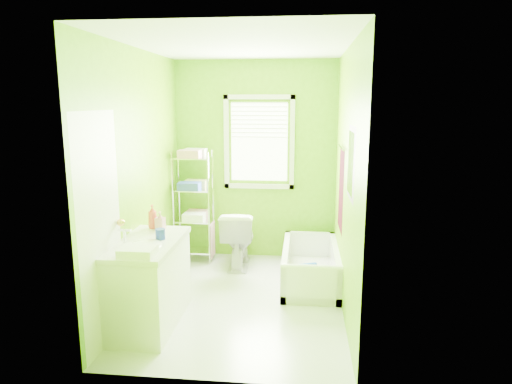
# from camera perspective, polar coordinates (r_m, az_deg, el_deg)

# --- Properties ---
(ground) EXTENTS (2.90, 2.90, 0.00)m
(ground) POSITION_cam_1_polar(r_m,az_deg,el_deg) (4.99, -1.84, -13.29)
(ground) COLOR silver
(ground) RESTS_ON ground
(room_envelope) EXTENTS (2.14, 2.94, 2.62)m
(room_envelope) POSITION_cam_1_polar(r_m,az_deg,el_deg) (4.57, -1.96, 4.65)
(room_envelope) COLOR #6BAD08
(room_envelope) RESTS_ON ground
(window) EXTENTS (0.92, 0.05, 1.22)m
(window) POSITION_cam_1_polar(r_m,az_deg,el_deg) (5.97, 0.40, 6.84)
(window) COLOR white
(window) RESTS_ON ground
(door) EXTENTS (0.09, 0.80, 2.00)m
(door) POSITION_cam_1_polar(r_m,az_deg,el_deg) (4.02, -18.81, -4.82)
(door) COLOR white
(door) RESTS_ON ground
(right_wall_decor) EXTENTS (0.04, 1.48, 1.17)m
(right_wall_decor) POSITION_cam_1_polar(r_m,az_deg,el_deg) (4.56, 11.03, 1.56)
(right_wall_decor) COLOR #3F0711
(right_wall_decor) RESTS_ON ground
(bathtub) EXTENTS (0.63, 1.36, 0.44)m
(bathtub) POSITION_cam_1_polar(r_m,az_deg,el_deg) (5.41, 6.79, -9.75)
(bathtub) COLOR white
(bathtub) RESTS_ON ground
(toilet) EXTENTS (0.43, 0.73, 0.73)m
(toilet) POSITION_cam_1_polar(r_m,az_deg,el_deg) (5.83, -2.23, -5.79)
(toilet) COLOR white
(toilet) RESTS_ON ground
(vanity) EXTENTS (0.55, 1.08, 1.05)m
(vanity) POSITION_cam_1_polar(r_m,az_deg,el_deg) (4.45, -13.23, -10.65)
(vanity) COLOR white
(vanity) RESTS_ON ground
(wire_shelf_unit) EXTENTS (0.50, 0.39, 1.48)m
(wire_shelf_unit) POSITION_cam_1_polar(r_m,az_deg,el_deg) (5.95, -7.66, -0.27)
(wire_shelf_unit) COLOR silver
(wire_shelf_unit) RESTS_ON ground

